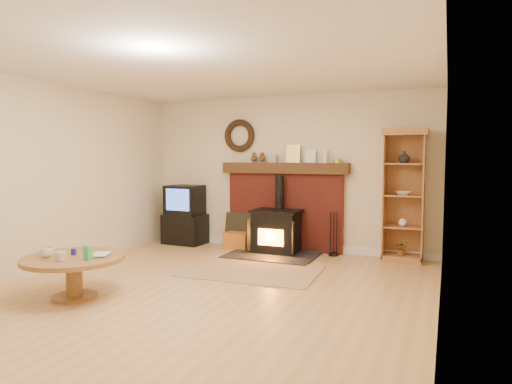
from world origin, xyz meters
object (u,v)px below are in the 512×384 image
at_px(wood_stove, 276,233).
at_px(coffee_table, 73,264).
at_px(curio_cabinet, 404,195).
at_px(tv_unit, 185,216).

relative_size(wood_stove, coffee_table, 1.25).
distance_m(wood_stove, curio_cabinet, 2.07).
bearing_deg(wood_stove, curio_cabinet, 8.25).
distance_m(curio_cabinet, coffee_table, 4.68).
relative_size(tv_unit, curio_cabinet, 0.53).
height_order(tv_unit, coffee_table, tv_unit).
relative_size(tv_unit, coffee_table, 0.95).
bearing_deg(coffee_table, tv_unit, 99.72).
xyz_separation_m(wood_stove, coffee_table, (-1.28, -3.05, 0.03)).
height_order(wood_stove, tv_unit, wood_stove).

